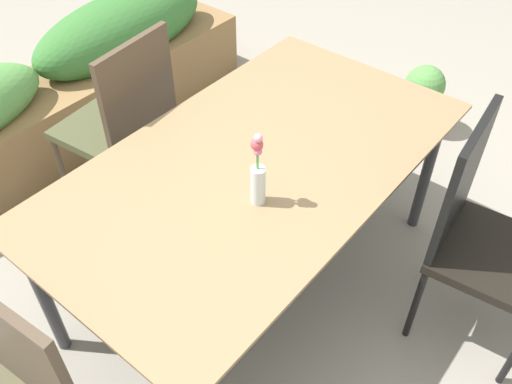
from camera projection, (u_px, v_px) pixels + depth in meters
The scene contains 7 objects.
ground_plane at pixel (250, 287), 2.56m from camera, with size 12.00×12.00×0.00m, color gray.
dining_table at pixel (256, 171), 2.14m from camera, with size 1.75×0.98×0.73m.
chair_far_side at pixel (124, 119), 2.57m from camera, with size 0.50×0.50×1.00m.
chair_near_right at pixel (480, 230), 2.08m from camera, with size 0.48×0.48×0.99m.
flower_vase at pixel (258, 174), 1.86m from camera, with size 0.05×0.06×0.29m.
planter_box at pixel (46, 98), 3.10m from camera, with size 2.71×0.51×0.73m.
potted_plant at pixel (422, 98), 3.31m from camera, with size 0.24×0.24×0.43m.
Camera 1 is at (-1.19, -1.01, 2.08)m, focal length 38.65 mm.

